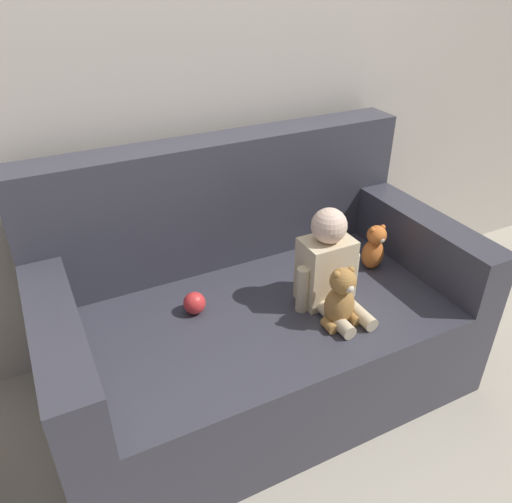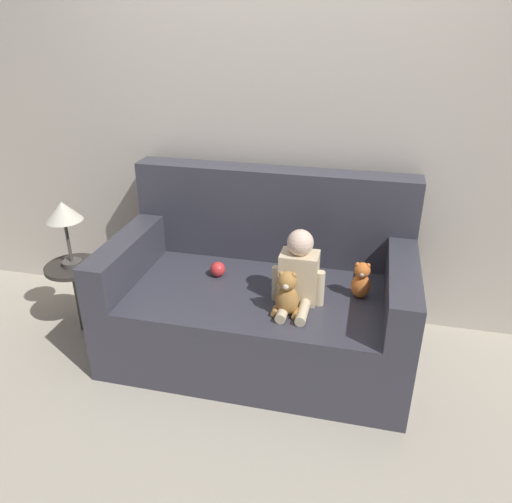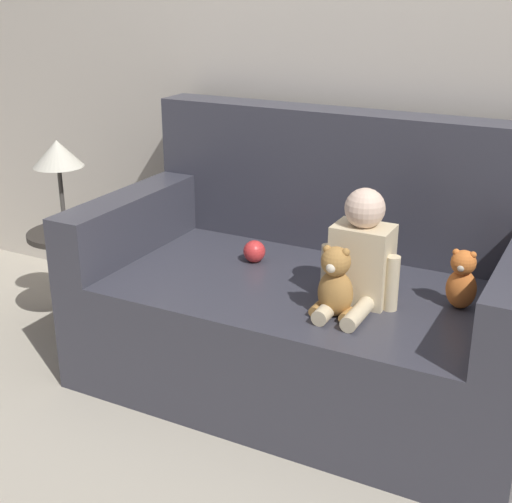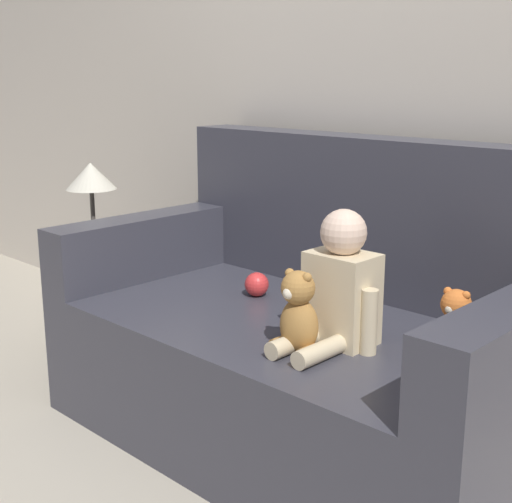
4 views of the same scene
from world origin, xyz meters
TOP-DOWN VIEW (x-y plane):
  - ground_plane at (0.00, 0.00)m, footprint 12.00×12.00m
  - wall_back at (0.00, 0.57)m, footprint 8.00×0.05m
  - couch at (0.00, 0.07)m, footprint 1.72×0.97m
  - person_baby at (0.24, -0.11)m, footprint 0.29×0.33m
  - teddy_bear_brown at (0.21, -0.25)m, footprint 0.15×0.12m
  - plush_toy_side at (0.57, 0.01)m, footprint 0.11×0.10m
  - toy_ball at (-0.27, 0.06)m, footprint 0.09×0.09m
  - side_table at (-1.18, -0.04)m, footprint 0.34×0.34m

SIDE VIEW (x-z plane):
  - ground_plane at x=0.00m, z-range 0.00..0.00m
  - couch at x=0.00m, z-range -0.17..0.87m
  - toy_ball at x=-0.27m, z-range 0.46..0.55m
  - plush_toy_side at x=0.57m, z-range 0.46..0.68m
  - teddy_bear_brown at x=0.21m, z-range 0.45..0.71m
  - person_baby at x=0.24m, z-range 0.42..0.84m
  - side_table at x=-1.18m, z-range 0.21..1.10m
  - wall_back at x=0.00m, z-range 0.00..2.60m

